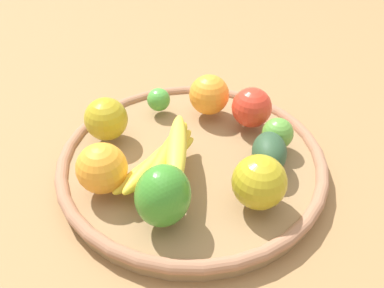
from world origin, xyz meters
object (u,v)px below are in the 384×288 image
(orange_1, at_px, (102,168))
(avocado, at_px, (269,152))
(bell_pepper, at_px, (163,196))
(apple_0, at_px, (259,182))
(banana_bunch, at_px, (165,157))
(orange_0, at_px, (209,95))
(lime_1, at_px, (159,100))
(apple_1, at_px, (252,107))
(lime_0, at_px, (278,133))
(apple_2, at_px, (106,119))

(orange_1, bearing_deg, avocado, -127.93)
(avocado, bearing_deg, bell_pepper, 76.05)
(apple_0, height_order, avocado, apple_0)
(apple_0, relative_size, orange_1, 1.04)
(bell_pepper, height_order, banana_bunch, bell_pepper)
(avocado, bearing_deg, orange_0, -18.41)
(apple_0, relative_size, avocado, 0.98)
(orange_0, relative_size, lime_1, 1.70)
(avocado, bearing_deg, apple_0, 112.30)
(banana_bunch, height_order, apple_1, apple_1)
(apple_0, distance_m, lime_0, 0.14)
(avocado, distance_m, apple_1, 0.11)
(bell_pepper, xyz_separation_m, banana_bunch, (0.06, -0.07, -0.01))
(orange_0, bearing_deg, avocado, 161.59)
(apple_2, distance_m, lime_1, 0.12)
(orange_0, distance_m, orange_1, 0.25)
(lime_1, height_order, apple_1, apple_1)
(apple_1, bearing_deg, banana_bunch, 83.28)
(apple_0, height_order, apple_2, apple_0)
(lime_0, height_order, lime_1, lime_0)
(orange_1, relative_size, apple_1, 1.07)
(apple_2, xyz_separation_m, bell_pepper, (-0.20, 0.07, 0.01))
(apple_1, bearing_deg, bell_pepper, 98.39)
(apple_0, bearing_deg, apple_2, 8.29)
(orange_0, height_order, banana_bunch, orange_0)
(bell_pepper, distance_m, lime_0, 0.24)
(banana_bunch, relative_size, lime_0, 3.37)
(bell_pepper, bearing_deg, lime_0, -6.52)
(banana_bunch, distance_m, lime_0, 0.19)
(apple_0, bearing_deg, banana_bunch, 17.73)
(apple_0, bearing_deg, avocado, -67.70)
(orange_0, relative_size, orange_1, 0.98)
(apple_0, distance_m, banana_bunch, 0.15)
(bell_pepper, bearing_deg, lime_1, 46.91)
(lime_0, bearing_deg, apple_0, 110.60)
(apple_0, relative_size, apple_2, 1.06)
(orange_1, height_order, apple_1, orange_1)
(apple_2, bearing_deg, bell_pepper, 160.95)
(avocado, relative_size, lime_1, 1.84)
(apple_1, bearing_deg, avocado, 139.05)
(apple_2, height_order, apple_1, apple_2)
(apple_1, bearing_deg, lime_0, 161.44)
(apple_0, height_order, orange_0, apple_0)
(avocado, distance_m, lime_0, 0.05)
(banana_bunch, height_order, orange_1, orange_1)
(bell_pepper, xyz_separation_m, lime_0, (-0.03, -0.24, -0.02))
(apple_2, relative_size, lime_0, 1.40)
(apple_2, distance_m, banana_bunch, 0.14)
(apple_0, distance_m, apple_1, 0.19)
(banana_bunch, xyz_separation_m, lime_0, (-0.09, -0.17, -0.01))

